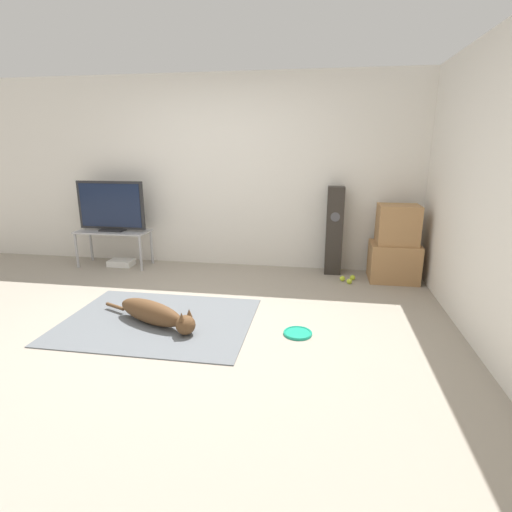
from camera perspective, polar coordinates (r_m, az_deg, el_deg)
The scene contains 15 objects.
ground_plane at distance 3.88m, azimuth -10.83°, elevation -9.74°, with size 12.00×12.00×0.00m, color #9E9384.
wall_back at distance 5.54m, azimuth -3.99°, elevation 11.69°, with size 8.00×0.06×2.55m.
wall_right at distance 3.56m, azimuth 31.51°, elevation 7.41°, with size 0.06×8.00×2.55m.
area_rug at distance 4.02m, azimuth -13.81°, elevation -8.96°, with size 1.80×1.37×0.01m.
dog at distance 3.89m, azimuth -14.18°, elevation -8.01°, with size 1.10×0.54×0.23m.
frisbee at distance 3.67m, azimuth 5.98°, elevation -10.90°, with size 0.26×0.26×0.03m.
cardboard_box_lower at distance 5.27m, azimuth 19.05°, elevation -0.79°, with size 0.59×0.47×0.47m.
cardboard_box_upper at distance 5.16m, azimuth 19.60°, elevation 4.25°, with size 0.48×0.39×0.48m.
floor_speaker at distance 5.29m, azimuth 11.12°, elevation 3.56°, with size 0.21×0.22×1.14m.
tv_stand at distance 5.90m, azimuth -19.69°, elevation 2.79°, with size 1.00×0.42×0.50m.
tv at distance 5.83m, azimuth -20.03°, elevation 6.64°, with size 0.95×0.20×0.68m.
tennis_ball_by_boxes at distance 5.18m, azimuth 13.62°, elevation -3.01°, with size 0.07×0.07×0.07m.
tennis_ball_near_speaker at distance 5.03m, azimuth 13.19°, elevation -3.55°, with size 0.07×0.07×0.07m.
tennis_ball_loose_on_carpet at distance 5.12m, azimuth 12.24°, elevation -3.16°, with size 0.07×0.07×0.07m.
game_console at distance 5.95m, azimuth -18.68°, elevation -0.92°, with size 0.34×0.23×0.08m.
Camera 1 is at (1.27, -3.29, 1.63)m, focal length 28.00 mm.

